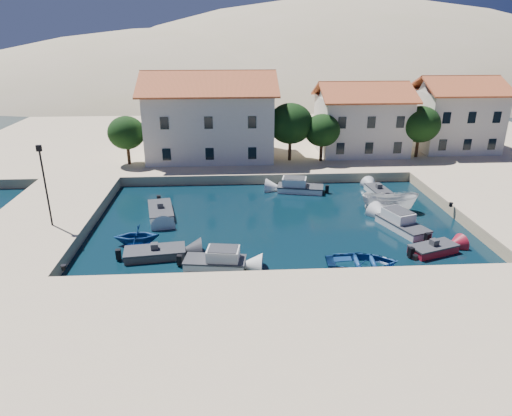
{
  "coord_description": "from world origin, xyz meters",
  "views": [
    {
      "loc": [
        -3.89,
        -24.83,
        14.87
      ],
      "look_at": [
        -1.9,
        8.08,
        2.0
      ],
      "focal_mm": 32.0,
      "sensor_mm": 36.0,
      "label": 1
    }
  ],
  "objects_px": {
    "building_right": "(455,112)",
    "building_left": "(210,114)",
    "cabin_cruiser_east": "(403,224)",
    "boat_east": "(389,210)",
    "lamppost": "(44,178)",
    "cabin_cruiser_south": "(215,261)",
    "building_mid": "(361,117)",
    "rowboat_south": "(362,267)"
  },
  "relations": [
    {
      "from": "building_right",
      "to": "building_left",
      "type": "bearing_deg",
      "value": -176.19
    },
    {
      "from": "building_left",
      "to": "cabin_cruiser_east",
      "type": "bearing_deg",
      "value": -51.99
    },
    {
      "from": "building_left",
      "to": "boat_east",
      "type": "height_order",
      "value": "building_left"
    },
    {
      "from": "lamppost",
      "to": "cabin_cruiser_south",
      "type": "distance_m",
      "value": 14.35
    },
    {
      "from": "building_left",
      "to": "lamppost",
      "type": "xyz_separation_m",
      "value": [
        -11.5,
        -20.0,
        -1.18
      ]
    },
    {
      "from": "building_left",
      "to": "building_right",
      "type": "relative_size",
      "value": 1.56
    },
    {
      "from": "cabin_cruiser_east",
      "to": "lamppost",
      "type": "bearing_deg",
      "value": 69.41
    },
    {
      "from": "building_mid",
      "to": "cabin_cruiser_south",
      "type": "height_order",
      "value": "building_mid"
    },
    {
      "from": "building_right",
      "to": "rowboat_south",
      "type": "bearing_deg",
      "value": -124.19
    },
    {
      "from": "building_mid",
      "to": "cabin_cruiser_south",
      "type": "distance_m",
      "value": 31.92
    },
    {
      "from": "lamppost",
      "to": "rowboat_south",
      "type": "height_order",
      "value": "lamppost"
    },
    {
      "from": "building_mid",
      "to": "rowboat_south",
      "type": "bearing_deg",
      "value": -104.71
    },
    {
      "from": "lamppost",
      "to": "rowboat_south",
      "type": "xyz_separation_m",
      "value": [
        22.37,
        -6.16,
        -4.75
      ]
    },
    {
      "from": "building_left",
      "to": "building_mid",
      "type": "distance_m",
      "value": 18.04
    },
    {
      "from": "cabin_cruiser_east",
      "to": "building_right",
      "type": "bearing_deg",
      "value": -52.65
    },
    {
      "from": "building_right",
      "to": "boat_east",
      "type": "height_order",
      "value": "building_right"
    },
    {
      "from": "building_mid",
      "to": "cabin_cruiser_south",
      "type": "bearing_deg",
      "value": -122.58
    },
    {
      "from": "building_left",
      "to": "building_mid",
      "type": "relative_size",
      "value": 1.4
    },
    {
      "from": "rowboat_south",
      "to": "building_right",
      "type": "bearing_deg",
      "value": -30.07
    },
    {
      "from": "building_left",
      "to": "rowboat_south",
      "type": "xyz_separation_m",
      "value": [
        10.87,
        -26.16,
        -5.94
      ]
    },
    {
      "from": "lamppost",
      "to": "building_left",
      "type": "bearing_deg",
      "value": 60.1
    },
    {
      "from": "building_right",
      "to": "lamppost",
      "type": "xyz_separation_m",
      "value": [
        -41.5,
        -22.0,
        -0.72
      ]
    },
    {
      "from": "building_left",
      "to": "rowboat_south",
      "type": "bearing_deg",
      "value": -67.44
    },
    {
      "from": "building_left",
      "to": "cabin_cruiser_south",
      "type": "xyz_separation_m",
      "value": [
        1.01,
        -25.6,
        -5.46
      ]
    },
    {
      "from": "building_left",
      "to": "cabin_cruiser_east",
      "type": "distance_m",
      "value": 26.25
    },
    {
      "from": "building_left",
      "to": "cabin_cruiser_east",
      "type": "xyz_separation_m",
      "value": [
        15.81,
        -20.23,
        -5.46
      ]
    },
    {
      "from": "cabin_cruiser_south",
      "to": "boat_east",
      "type": "xyz_separation_m",
      "value": [
        15.11,
        9.51,
        -0.48
      ]
    },
    {
      "from": "building_right",
      "to": "cabin_cruiser_east",
      "type": "distance_m",
      "value": 26.84
    },
    {
      "from": "building_mid",
      "to": "cabin_cruiser_east",
      "type": "bearing_deg",
      "value": -95.88
    },
    {
      "from": "building_mid",
      "to": "building_right",
      "type": "relative_size",
      "value": 1.11
    },
    {
      "from": "building_mid",
      "to": "building_right",
      "type": "xyz_separation_m",
      "value": [
        12.0,
        1.0,
        0.25
      ]
    },
    {
      "from": "building_mid",
      "to": "building_left",
      "type": "bearing_deg",
      "value": -176.82
    },
    {
      "from": "building_mid",
      "to": "cabin_cruiser_east",
      "type": "xyz_separation_m",
      "value": [
        -2.19,
        -21.23,
        -4.75
      ]
    },
    {
      "from": "building_left",
      "to": "rowboat_south",
      "type": "height_order",
      "value": "building_left"
    },
    {
      "from": "lamppost",
      "to": "boat_east",
      "type": "xyz_separation_m",
      "value": [
        27.61,
        3.91,
        -4.75
      ]
    },
    {
      "from": "building_mid",
      "to": "rowboat_south",
      "type": "xyz_separation_m",
      "value": [
        -7.13,
        -27.16,
        -5.22
      ]
    },
    {
      "from": "cabin_cruiser_south",
      "to": "boat_east",
      "type": "height_order",
      "value": "cabin_cruiser_south"
    },
    {
      "from": "building_left",
      "to": "cabin_cruiser_south",
      "type": "relative_size",
      "value": 3.42
    },
    {
      "from": "cabin_cruiser_east",
      "to": "cabin_cruiser_south",
      "type": "bearing_deg",
      "value": 89.81
    },
    {
      "from": "building_mid",
      "to": "cabin_cruiser_south",
      "type": "xyz_separation_m",
      "value": [
        -16.99,
        -26.6,
        -4.75
      ]
    },
    {
      "from": "cabin_cruiser_south",
      "to": "rowboat_south",
      "type": "relative_size",
      "value": 0.89
    },
    {
      "from": "lamppost",
      "to": "rowboat_south",
      "type": "distance_m",
      "value": 23.68
    }
  ]
}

